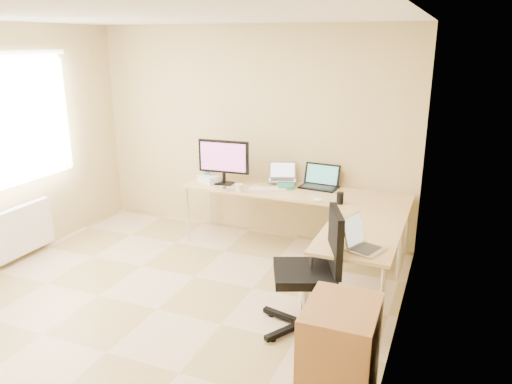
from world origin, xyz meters
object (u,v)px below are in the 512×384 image
at_px(desk_fan, 216,166).
at_px(monitor, 224,162).
at_px(mug, 239,188).
at_px(office_chair, 304,276).
at_px(laptop_black, 319,177).
at_px(cabinet, 339,359).
at_px(keyboard, 268,189).
at_px(water_bottle, 207,171).
at_px(laptop_return, 365,237).
at_px(laptop_center, 282,172).
at_px(desk_main, 294,219).
at_px(desk_return, 359,267).

bearing_deg(desk_fan, monitor, -42.33).
xyz_separation_m(mug, office_chair, (1.20, -1.33, -0.28)).
xyz_separation_m(monitor, office_chair, (1.50, -1.55, -0.50)).
bearing_deg(laptop_black, monitor, -161.72).
distance_m(office_chair, cabinet, 0.96).
bearing_deg(keyboard, water_bottle, 150.54).
bearing_deg(laptop_return, cabinet, -156.41).
relative_size(laptop_black, water_bottle, 1.79).
relative_size(laptop_center, office_chair, 0.30).
bearing_deg(office_chair, desk_main, 88.39).
bearing_deg(desk_main, desk_fan, 169.93).
height_order(water_bottle, office_chair, office_chair).
bearing_deg(laptop_black, desk_return, -53.99).
distance_m(laptop_black, cabinet, 2.83).
distance_m(keyboard, office_chair, 1.79).
bearing_deg(mug, laptop_black, 31.45).
xyz_separation_m(monitor, mug, (0.30, -0.22, -0.23)).
bearing_deg(mug, desk_fan, 138.04).
bearing_deg(keyboard, cabinet, -83.04).
distance_m(laptop_center, laptop_return, 2.07).
xyz_separation_m(desk_return, keyboard, (-1.27, 0.90, 0.38)).
relative_size(desk_main, desk_fan, 10.08).
bearing_deg(laptop_black, desk_fan, -175.46).
bearing_deg(laptop_black, desk_main, -135.71).
distance_m(keyboard, mug, 0.34).
xyz_separation_m(desk_return, cabinet, (0.15, -1.43, -0.01)).
xyz_separation_m(mug, desk_fan, (-0.55, 0.50, 0.08)).
distance_m(laptop_center, cabinet, 3.00).
distance_m(desk_main, laptop_black, 0.59).
distance_m(mug, laptop_return, 2.00).
bearing_deg(cabinet, desk_return, 94.88).
bearing_deg(laptop_center, keyboard, -121.92).
bearing_deg(cabinet, laptop_center, 115.95).
xyz_separation_m(desk_main, office_chair, (0.63, -1.62, 0.13)).
bearing_deg(monitor, desk_main, 0.66).
relative_size(monitor, office_chair, 0.58).
height_order(laptop_black, laptop_return, laptop_black).
relative_size(monitor, keyboard, 1.46).
relative_size(keyboard, mug, 4.38).
xyz_separation_m(desk_return, laptop_center, (-1.19, 1.20, 0.52)).
relative_size(desk_return, laptop_center, 3.91).
height_order(keyboard, cabinet, cabinet).
relative_size(keyboard, office_chair, 0.40).
bearing_deg(desk_return, laptop_black, 121.47).
height_order(desk_main, cabinet, cabinet).
xyz_separation_m(desk_main, desk_fan, (-1.13, 0.20, 0.50)).
height_order(desk_return, laptop_center, laptop_center).
bearing_deg(water_bottle, mug, -25.70).
bearing_deg(monitor, desk_return, -30.72).
relative_size(laptop_center, desk_fan, 1.27).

